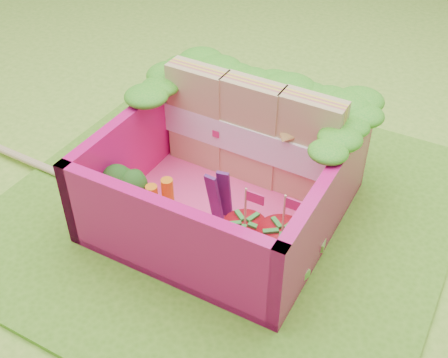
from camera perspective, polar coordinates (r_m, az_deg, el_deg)
name	(u,v)px	position (r m, az deg, el deg)	size (l,w,h in m)	color
ground	(227,210)	(3.47, 0.26, -3.18)	(14.00, 14.00, 0.00)	#74B232
placemat	(227,208)	(3.46, 0.26, -3.00)	(2.60, 2.60, 0.03)	#599D23
bento_floor	(225,208)	(3.40, 0.08, -2.97)	(1.30, 1.30, 0.05)	#FF418D
bento_box	(225,176)	(3.24, 0.08, 0.32)	(1.30, 1.30, 0.55)	#DA1272
lettuce_ruffle	(264,88)	(3.42, 4.10, 9.20)	(1.43, 0.83, 0.11)	#1E941A
sandwich_stack	(252,133)	(3.42, 2.85, 4.73)	(1.22, 0.20, 0.67)	tan
broccoli	(124,186)	(3.27, -10.08, -0.71)	(0.33, 0.33, 0.27)	#599749
carrot_sticks	(161,201)	(3.23, -6.42, -2.22)	(0.14, 0.13, 0.28)	orange
purple_wedges	(220,197)	(3.15, -0.45, -1.82)	(0.10, 0.09, 0.38)	#4C1855
strawberry_left	(244,239)	(3.00, 2.09, -6.10)	(0.24, 0.24, 0.48)	red
strawberry_right	(281,249)	(2.95, 5.79, -7.07)	(0.26, 0.26, 0.50)	red
snap_peas	(267,251)	(3.08, 4.34, -7.32)	(0.62, 0.50, 0.05)	#6DC43D
chopsticks	(73,180)	(3.75, -15.06, -0.06)	(2.25, 0.12, 0.04)	tan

